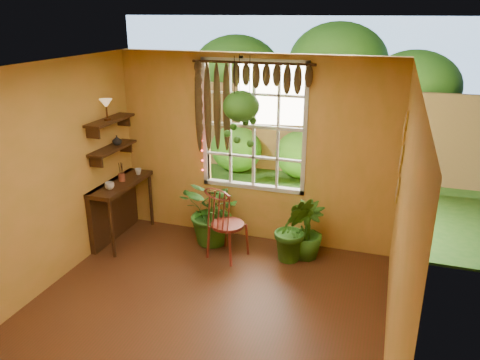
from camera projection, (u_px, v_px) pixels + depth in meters
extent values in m
plane|color=#512717|center=(193.00, 325.00, 5.10)|extent=(4.50, 4.50, 0.00)
plane|color=white|center=(182.00, 73.00, 4.17)|extent=(4.50, 4.50, 0.00)
plane|color=#E2A14D|center=(253.00, 151.00, 6.64)|extent=(4.00, 0.00, 4.00)
plane|color=#E2A14D|center=(24.00, 189.00, 5.22)|extent=(0.00, 4.50, 4.50)
plane|color=#E2A14D|center=(400.00, 241.00, 4.05)|extent=(0.00, 4.50, 4.50)
cube|color=silver|center=(254.00, 126.00, 6.55)|extent=(1.52, 0.10, 1.86)
cube|color=white|center=(254.00, 126.00, 6.58)|extent=(1.38, 0.01, 1.78)
cylinder|color=#381E0F|center=(252.00, 63.00, 6.15)|extent=(1.70, 0.04, 0.04)
cube|color=#381E0F|center=(121.00, 184.00, 6.75)|extent=(0.40, 1.20, 0.06)
cube|color=#381E0F|center=(114.00, 209.00, 6.94)|extent=(0.08, 1.18, 0.90)
cylinder|color=#381E0F|center=(112.00, 229.00, 6.37)|extent=(0.05, 0.05, 0.86)
cylinder|color=#381E0F|center=(151.00, 200.00, 7.35)|extent=(0.05, 0.05, 0.86)
cube|color=#381E0F|center=(113.00, 148.00, 6.59)|extent=(0.25, 0.90, 0.04)
cube|color=#381E0F|center=(110.00, 120.00, 6.46)|extent=(0.25, 0.90, 0.04)
cube|color=#1E5117|center=(310.00, 150.00, 11.58)|extent=(14.00, 10.00, 0.04)
cube|color=#8A6241|center=(297.00, 130.00, 9.65)|extent=(12.00, 0.10, 1.80)
plane|color=#89AEE5|center=(325.00, 76.00, 12.65)|extent=(12.00, 0.00, 12.00)
cylinder|color=maroon|center=(228.00, 225.00, 6.38)|extent=(0.58, 0.58, 0.04)
torus|color=maroon|center=(218.00, 194.00, 6.05)|extent=(0.42, 0.17, 0.43)
imported|color=#1C5215|center=(214.00, 212.00, 6.72)|extent=(1.15, 1.09, 1.01)
imported|color=#1C5215|center=(294.00, 229.00, 6.27)|extent=(0.63, 0.56, 0.95)
imported|color=#1C5215|center=(307.00, 230.00, 6.38)|extent=(0.52, 0.52, 0.81)
ellipsoid|color=black|center=(241.00, 112.00, 6.11)|extent=(0.28, 0.28, 0.17)
ellipsoid|color=#1C5215|center=(241.00, 106.00, 6.09)|extent=(0.48, 0.48, 0.41)
imported|color=silver|center=(110.00, 186.00, 6.45)|extent=(0.14, 0.14, 0.10)
imported|color=beige|center=(138.00, 172.00, 7.04)|extent=(0.13, 0.13, 0.09)
cylinder|color=brown|center=(122.00, 177.00, 6.76)|extent=(0.09, 0.09, 0.12)
imported|color=#B2AD99|center=(117.00, 140.00, 6.67)|extent=(0.17, 0.17, 0.14)
cylinder|color=#563018|center=(107.00, 119.00, 6.37)|extent=(0.10, 0.10, 0.03)
cylinder|color=#563018|center=(107.00, 113.00, 6.34)|extent=(0.02, 0.02, 0.17)
cone|color=slate|center=(106.00, 103.00, 6.30)|extent=(0.17, 0.17, 0.12)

